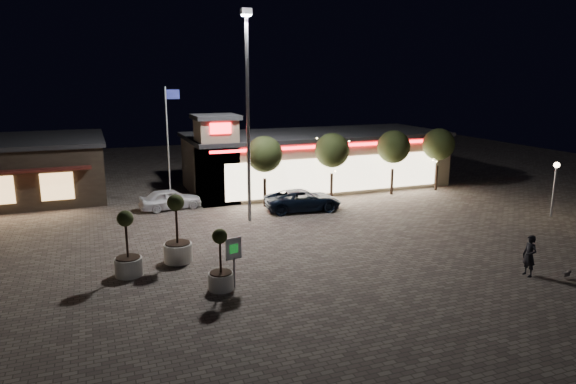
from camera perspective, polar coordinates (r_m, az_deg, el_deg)
name	(u,v)px	position (r m, az deg, el deg)	size (l,w,h in m)	color
ground	(259,270)	(23.79, -3.22, -8.62)	(90.00, 90.00, 0.00)	#70655A
retail_building	(311,159)	(40.85, 2.56, 3.68)	(20.40, 8.40, 6.10)	gray
floodlight_pole	(248,105)	(30.42, -4.50, 9.64)	(0.60, 0.40, 12.38)	gray
flagpole	(169,137)	(34.66, -13.08, 5.96)	(0.95, 0.10, 8.00)	white
lamp_post_east	(555,178)	(35.89, 27.56, 1.35)	(0.36, 0.36, 3.48)	gray
string_tree_a	(264,154)	(34.23, -2.64, 4.19)	(2.42, 2.42, 4.79)	#332319
string_tree_b	(332,151)	(36.11, 4.93, 4.61)	(2.42, 2.42, 4.79)	#332319
string_tree_c	(393,147)	(38.56, 11.64, 4.92)	(2.42, 2.42, 4.79)	#332319
string_tree_d	(439,144)	(40.85, 16.39, 5.09)	(2.42, 2.42, 4.79)	#332319
pickup_truck	(303,200)	(33.71, 1.70, -0.89)	(2.32, 5.03, 1.40)	black
white_sedan	(170,199)	(34.90, -12.94, -0.75)	(1.63, 4.06, 1.38)	white
pedestrian	(530,256)	(25.12, 25.26, -6.43)	(0.68, 0.45, 1.86)	black
dog	(567,273)	(25.75, 28.58, -7.93)	(0.47, 0.18, 0.25)	#59514C
planter_left	(128,256)	(23.86, -17.37, -6.78)	(1.21, 1.21, 2.98)	white
planter_mid	(221,271)	(21.59, -7.48, -8.69)	(1.07, 1.07, 2.62)	white
planter_right	(178,241)	(24.97, -12.18, -5.36)	(1.34, 1.34, 3.30)	white
valet_sign	(234,253)	(21.50, -6.05, -6.73)	(0.71, 0.22, 2.17)	gray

